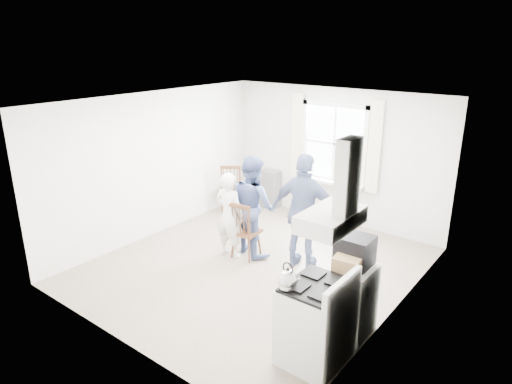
{
  "coord_description": "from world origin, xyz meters",
  "views": [
    {
      "loc": [
        4.02,
        -5.17,
        3.47
      ],
      "look_at": [
        -0.13,
        0.2,
        1.16
      ],
      "focal_mm": 32.0,
      "sensor_mm": 36.0,
      "label": 1
    }
  ],
  "objects_px": {
    "person_mid": "(253,205)",
    "windsor_chair_b": "(242,225)",
    "low_cabinet": "(351,299)",
    "person_right": "(304,212)",
    "stereo_stack": "(355,250)",
    "gas_stove": "(316,322)",
    "person_left": "(229,215)",
    "windsor_chair_a": "(231,183)"
  },
  "relations": [
    {
      "from": "person_left",
      "to": "person_mid",
      "type": "xyz_separation_m",
      "value": [
        0.21,
        0.35,
        0.12
      ]
    },
    {
      "from": "stereo_stack",
      "to": "person_right",
      "type": "height_order",
      "value": "person_right"
    },
    {
      "from": "low_cabinet",
      "to": "stereo_stack",
      "type": "xyz_separation_m",
      "value": [
        -0.02,
        0.06,
        0.63
      ]
    },
    {
      "from": "windsor_chair_b",
      "to": "person_right",
      "type": "bearing_deg",
      "value": 22.46
    },
    {
      "from": "gas_stove",
      "to": "windsor_chair_a",
      "type": "bearing_deg",
      "value": 142.03
    },
    {
      "from": "person_mid",
      "to": "person_right",
      "type": "bearing_deg",
      "value": -157.33
    },
    {
      "from": "windsor_chair_a",
      "to": "person_mid",
      "type": "xyz_separation_m",
      "value": [
        1.5,
        -1.2,
        0.21
      ]
    },
    {
      "from": "gas_stove",
      "to": "low_cabinet",
      "type": "distance_m",
      "value": 0.7
    },
    {
      "from": "low_cabinet",
      "to": "windsor_chair_b",
      "type": "distance_m",
      "value": 2.4
    },
    {
      "from": "person_mid",
      "to": "person_right",
      "type": "distance_m",
      "value": 0.96
    },
    {
      "from": "windsor_chair_a",
      "to": "person_mid",
      "type": "bearing_deg",
      "value": -38.6
    },
    {
      "from": "stereo_stack",
      "to": "windsor_chair_a",
      "type": "height_order",
      "value": "stereo_stack"
    },
    {
      "from": "stereo_stack",
      "to": "windsor_chair_b",
      "type": "relative_size",
      "value": 0.42
    },
    {
      "from": "windsor_chair_a",
      "to": "person_right",
      "type": "distance_m",
      "value": 2.72
    },
    {
      "from": "windsor_chair_b",
      "to": "gas_stove",
      "type": "bearing_deg",
      "value": -32.55
    },
    {
      "from": "low_cabinet",
      "to": "stereo_stack",
      "type": "bearing_deg",
      "value": 107.82
    },
    {
      "from": "gas_stove",
      "to": "person_right",
      "type": "height_order",
      "value": "person_right"
    },
    {
      "from": "low_cabinet",
      "to": "windsor_chair_b",
      "type": "height_order",
      "value": "windsor_chair_b"
    },
    {
      "from": "low_cabinet",
      "to": "windsor_chair_a",
      "type": "distance_m",
      "value": 4.42
    },
    {
      "from": "low_cabinet",
      "to": "gas_stove",
      "type": "bearing_deg",
      "value": -95.68
    },
    {
      "from": "windsor_chair_a",
      "to": "person_mid",
      "type": "height_order",
      "value": "person_mid"
    },
    {
      "from": "stereo_stack",
      "to": "person_left",
      "type": "height_order",
      "value": "person_left"
    },
    {
      "from": "stereo_stack",
      "to": "person_left",
      "type": "relative_size",
      "value": 0.28
    },
    {
      "from": "windsor_chair_a",
      "to": "windsor_chair_b",
      "type": "xyz_separation_m",
      "value": [
        1.53,
        -1.51,
        -0.03
      ]
    },
    {
      "from": "stereo_stack",
      "to": "gas_stove",
      "type": "bearing_deg",
      "value": -93.84
    },
    {
      "from": "low_cabinet",
      "to": "person_right",
      "type": "distance_m",
      "value": 1.81
    },
    {
      "from": "person_left",
      "to": "stereo_stack",
      "type": "bearing_deg",
      "value": 161.17
    },
    {
      "from": "stereo_stack",
      "to": "windsor_chair_b",
      "type": "height_order",
      "value": "stereo_stack"
    },
    {
      "from": "stereo_stack",
      "to": "person_right",
      "type": "relative_size",
      "value": 0.22
    },
    {
      "from": "low_cabinet",
      "to": "person_right",
      "type": "height_order",
      "value": "person_right"
    },
    {
      "from": "low_cabinet",
      "to": "person_right",
      "type": "bearing_deg",
      "value": 141.19
    },
    {
      "from": "person_right",
      "to": "low_cabinet",
      "type": "bearing_deg",
      "value": 130.55
    },
    {
      "from": "person_right",
      "to": "person_left",
      "type": "bearing_deg",
      "value": 9.08
    },
    {
      "from": "person_left",
      "to": "person_mid",
      "type": "relative_size",
      "value": 0.86
    },
    {
      "from": "windsor_chair_b",
      "to": "person_mid",
      "type": "relative_size",
      "value": 0.59
    },
    {
      "from": "gas_stove",
      "to": "person_left",
      "type": "distance_m",
      "value": 2.83
    },
    {
      "from": "low_cabinet",
      "to": "stereo_stack",
      "type": "distance_m",
      "value": 0.63
    },
    {
      "from": "person_mid",
      "to": "windsor_chair_b",
      "type": "bearing_deg",
      "value": 114.13
    },
    {
      "from": "low_cabinet",
      "to": "person_mid",
      "type": "bearing_deg",
      "value": 156.09
    },
    {
      "from": "person_left",
      "to": "person_mid",
      "type": "bearing_deg",
      "value": -126.06
    },
    {
      "from": "windsor_chair_b",
      "to": "low_cabinet",
      "type": "bearing_deg",
      "value": -17.37
    },
    {
      "from": "person_mid",
      "to": "person_right",
      "type": "xyz_separation_m",
      "value": [
        0.95,
        0.07,
        0.08
      ]
    }
  ]
}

